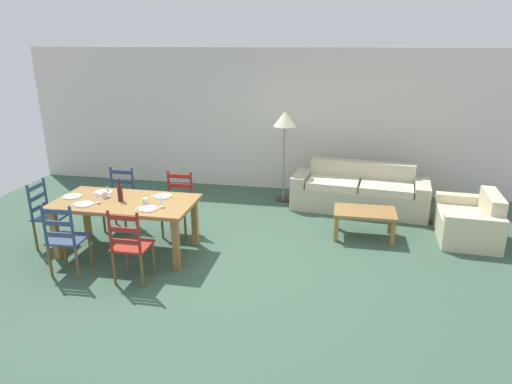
{
  "coord_description": "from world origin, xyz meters",
  "views": [
    {
      "loc": [
        1.49,
        -5.27,
        2.81
      ],
      "look_at": [
        0.33,
        0.72,
        0.75
      ],
      "focal_mm": 31.51,
      "sensor_mm": 36.0,
      "label": 1
    }
  ],
  "objects_px": {
    "dining_table": "(125,207)",
    "wine_bottle": "(120,193)",
    "coffee_table": "(365,215)",
    "dining_chair_far_left": "(120,199)",
    "dining_chair_near_left": "(66,239)",
    "armchair_upholstered": "(472,223)",
    "dining_chair_head_west": "(48,214)",
    "wine_glass_far_left": "(107,189)",
    "couch": "(359,193)",
    "wine_glass_near_right": "(160,199)",
    "standing_lamp": "(285,125)",
    "wine_glass_near_left": "(97,195)",
    "coffee_cup_secondary": "(105,195)",
    "dining_chair_far_right": "(178,204)",
    "dining_chair_near_right": "(130,245)",
    "coffee_cup_primary": "(145,201)"
  },
  "relations": [
    {
      "from": "dining_chair_head_west",
      "to": "standing_lamp",
      "type": "xyz_separation_m",
      "value": [
        3.03,
        2.54,
        0.93
      ]
    },
    {
      "from": "wine_glass_near_right",
      "to": "dining_table",
      "type": "bearing_deg",
      "value": 166.93
    },
    {
      "from": "couch",
      "to": "wine_glass_near_left",
      "type": "bearing_deg",
      "value": -144.84
    },
    {
      "from": "dining_chair_head_west",
      "to": "couch",
      "type": "xyz_separation_m",
      "value": [
        4.39,
        2.36,
        -0.19
      ]
    },
    {
      "from": "dining_chair_head_west",
      "to": "wine_glass_near_right",
      "type": "relative_size",
      "value": 5.96
    },
    {
      "from": "dining_chair_far_right",
      "to": "coffee_table",
      "type": "distance_m",
      "value": 2.8
    },
    {
      "from": "wine_glass_near_left",
      "to": "dining_table",
      "type": "bearing_deg",
      "value": 23.91
    },
    {
      "from": "dining_chair_head_west",
      "to": "coffee_cup_secondary",
      "type": "bearing_deg",
      "value": 5.3
    },
    {
      "from": "dining_chair_far_left",
      "to": "wine_glass_near_right",
      "type": "bearing_deg",
      "value": -40.05
    },
    {
      "from": "dining_chair_far_left",
      "to": "wine_glass_far_left",
      "type": "bearing_deg",
      "value": -74.78
    },
    {
      "from": "coffee_table",
      "to": "dining_chair_near_left",
      "type": "bearing_deg",
      "value": -153.37
    },
    {
      "from": "wine_glass_far_left",
      "to": "standing_lamp",
      "type": "height_order",
      "value": "standing_lamp"
    },
    {
      "from": "dining_chair_head_west",
      "to": "wine_glass_far_left",
      "type": "bearing_deg",
      "value": 9.1
    },
    {
      "from": "couch",
      "to": "dining_chair_near_right",
      "type": "bearing_deg",
      "value": -131.83
    },
    {
      "from": "dining_chair_far_left",
      "to": "dining_chair_far_right",
      "type": "height_order",
      "value": "same"
    },
    {
      "from": "dining_chair_far_right",
      "to": "coffee_table",
      "type": "bearing_deg",
      "value": 8.36
    },
    {
      "from": "coffee_cup_secondary",
      "to": "coffee_table",
      "type": "height_order",
      "value": "coffee_cup_secondary"
    },
    {
      "from": "coffee_cup_primary",
      "to": "coffee_table",
      "type": "bearing_deg",
      "value": 22.6
    },
    {
      "from": "dining_table",
      "to": "wine_bottle",
      "type": "height_order",
      "value": "wine_bottle"
    },
    {
      "from": "coffee_cup_primary",
      "to": "standing_lamp",
      "type": "height_order",
      "value": "standing_lamp"
    },
    {
      "from": "coffee_cup_primary",
      "to": "wine_bottle",
      "type": "bearing_deg",
      "value": 169.21
    },
    {
      "from": "dining_table",
      "to": "armchair_upholstered",
      "type": "relative_size",
      "value": 1.57
    },
    {
      "from": "dining_chair_head_west",
      "to": "wine_glass_near_right",
      "type": "bearing_deg",
      "value": -3.59
    },
    {
      "from": "dining_table",
      "to": "coffee_table",
      "type": "relative_size",
      "value": 2.11
    },
    {
      "from": "dining_chair_head_west",
      "to": "coffee_cup_primary",
      "type": "xyz_separation_m",
      "value": [
        1.53,
        -0.06,
        0.32
      ]
    },
    {
      "from": "wine_glass_near_left",
      "to": "wine_glass_near_right",
      "type": "bearing_deg",
      "value": 0.5
    },
    {
      "from": "dining_chair_head_west",
      "to": "coffee_cup_secondary",
      "type": "distance_m",
      "value": 0.93
    },
    {
      "from": "dining_chair_near_left",
      "to": "dining_chair_far_right",
      "type": "bearing_deg",
      "value": 57.17
    },
    {
      "from": "wine_glass_far_left",
      "to": "couch",
      "type": "relative_size",
      "value": 0.07
    },
    {
      "from": "coffee_table",
      "to": "dining_chair_far_left",
      "type": "bearing_deg",
      "value": -174.39
    },
    {
      "from": "dining_chair_near_left",
      "to": "dining_chair_far_left",
      "type": "relative_size",
      "value": 1.0
    },
    {
      "from": "wine_bottle",
      "to": "wine_glass_far_left",
      "type": "distance_m",
      "value": 0.29
    },
    {
      "from": "dining_chair_head_west",
      "to": "couch",
      "type": "bearing_deg",
      "value": 28.25
    },
    {
      "from": "dining_chair_far_right",
      "to": "wine_glass_far_left",
      "type": "relative_size",
      "value": 5.96
    },
    {
      "from": "dining_chair_near_right",
      "to": "couch",
      "type": "relative_size",
      "value": 0.41
    },
    {
      "from": "dining_chair_near_left",
      "to": "armchair_upholstered",
      "type": "bearing_deg",
      "value": 21.75
    },
    {
      "from": "dining_chair_far_right",
      "to": "wine_glass_near_right",
      "type": "relative_size",
      "value": 5.96
    },
    {
      "from": "dining_chair_far_left",
      "to": "wine_glass_far_left",
      "type": "relative_size",
      "value": 5.96
    },
    {
      "from": "dining_table",
      "to": "dining_chair_near_right",
      "type": "relative_size",
      "value": 1.98
    },
    {
      "from": "wine_glass_near_right",
      "to": "armchair_upholstered",
      "type": "relative_size",
      "value": 0.13
    },
    {
      "from": "dining_chair_near_left",
      "to": "coffee_cup_primary",
      "type": "xyz_separation_m",
      "value": [
        0.79,
        0.65,
        0.32
      ]
    },
    {
      "from": "wine_glass_far_left",
      "to": "dining_chair_near_right",
      "type": "bearing_deg",
      "value": -50.29
    },
    {
      "from": "wine_glass_near_right",
      "to": "coffee_cup_secondary",
      "type": "bearing_deg",
      "value": 167.97
    },
    {
      "from": "standing_lamp",
      "to": "dining_chair_far_left",
      "type": "bearing_deg",
      "value": -142.75
    },
    {
      "from": "dining_table",
      "to": "couch",
      "type": "bearing_deg",
      "value": 36.15
    },
    {
      "from": "dining_chair_far_left",
      "to": "couch",
      "type": "height_order",
      "value": "dining_chair_far_left"
    },
    {
      "from": "dining_chair_near_left",
      "to": "coffee_table",
      "type": "xyz_separation_m",
      "value": [
        3.7,
        1.85,
        -0.12
      ]
    },
    {
      "from": "coffee_table",
      "to": "standing_lamp",
      "type": "bearing_deg",
      "value": 135.06
    },
    {
      "from": "coffee_table",
      "to": "armchair_upholstered",
      "type": "distance_m",
      "value": 1.59
    },
    {
      "from": "wine_glass_far_left",
      "to": "wine_bottle",
      "type": "bearing_deg",
      "value": -26.85
    }
  ]
}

